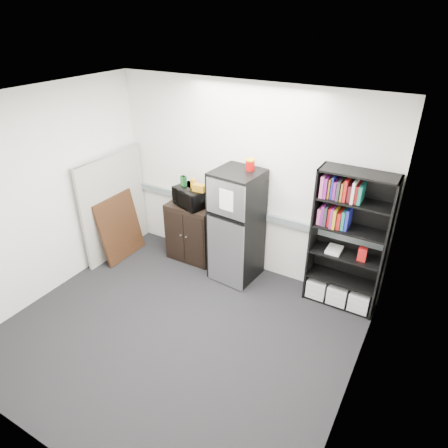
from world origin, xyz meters
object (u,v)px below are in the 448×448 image
(cabinet, at_px, (193,232))
(microwave, at_px, (190,197))
(bookshelf, at_px, (348,243))
(refrigerator, at_px, (236,226))
(cubicle_partition, at_px, (115,205))

(cabinet, xyz_separation_m, microwave, (-0.00, -0.02, 0.59))
(bookshelf, xyz_separation_m, cabinet, (-2.29, -0.06, -0.46))
(bookshelf, xyz_separation_m, microwave, (-2.29, -0.08, 0.13))
(bookshelf, distance_m, refrigerator, 1.50)
(bookshelf, height_order, cubicle_partition, bookshelf)
(cubicle_partition, bearing_deg, microwave, 19.53)
(cubicle_partition, xyz_separation_m, microwave, (1.14, 0.40, 0.23))
(cubicle_partition, relative_size, refrigerator, 1.00)
(cubicle_partition, bearing_deg, bookshelf, 8.06)
(bookshelf, distance_m, microwave, 2.29)
(cubicle_partition, relative_size, cabinet, 1.78)
(bookshelf, xyz_separation_m, refrigerator, (-1.49, -0.14, -0.11))
(bookshelf, distance_m, cabinet, 2.33)
(cubicle_partition, xyz_separation_m, cabinet, (1.14, 0.42, -0.36))
(cubicle_partition, distance_m, microwave, 1.23)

